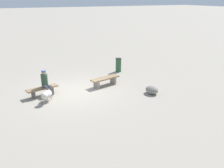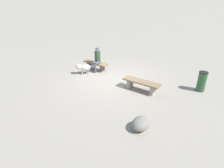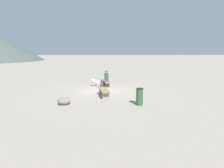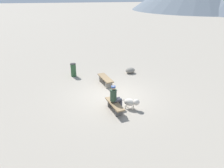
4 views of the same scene
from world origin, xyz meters
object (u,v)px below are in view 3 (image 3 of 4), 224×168
Objects in this scene: trash_bin at (140,97)px; seated_person at (105,78)px; bench_right at (106,82)px; dog at (95,82)px; boulder at (64,101)px; bench_left at (104,92)px.

seated_person is at bearing 19.87° from trash_bin.
bench_right is 2.05× the size of dog.
trash_bin is 4.03m from boulder.
bench_left is 1.93× the size of trash_bin.
bench_left reaches higher than bench_right.
bench_right is 5.53m from trash_bin.
bench_right is 1.24× the size of seated_person.
seated_person is 0.91m from dog.
seated_person reaches higher than bench_right.
boulder is (-5.00, 1.37, -0.17)m from dog.
dog is 0.86× the size of trash_bin.
bench_left is 3.23m from seated_person.
dog is 5.19m from boulder.
bench_left is at bearing -51.71° from boulder.
seated_person is at bearing -13.03° from bench_left.
bench_right is 5.52m from boulder.
bench_left is at bearing 161.94° from seated_person.
seated_person is 5.38m from trash_bin.
seated_person is 1.85× the size of boulder.
trash_bin is (-1.85, -1.91, 0.14)m from bench_left.
bench_left is 1.09× the size of bench_right.
trash_bin is at bearing -172.68° from bench_right.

